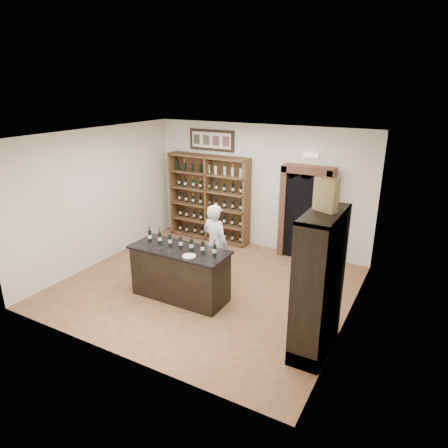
{
  "coord_description": "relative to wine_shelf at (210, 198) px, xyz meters",
  "views": [
    {
      "loc": [
        3.79,
        -6.13,
        3.86
      ],
      "look_at": [
        0.25,
        0.3,
        1.28
      ],
      "focal_mm": 32.0,
      "sensor_mm": 36.0,
      "label": 1
    }
  ],
  "objects": [
    {
      "name": "floor",
      "position": [
        1.3,
        -2.33,
        -1.1
      ],
      "size": [
        5.5,
        5.5,
        0.0
      ],
      "primitive_type": "plane",
      "color": "olive",
      "rests_on": "ground"
    },
    {
      "name": "ceiling",
      "position": [
        1.3,
        -2.33,
        1.9
      ],
      "size": [
        5.5,
        5.5,
        0.0
      ],
      "primitive_type": "plane",
      "rotation": [
        3.14,
        0.0,
        0.0
      ],
      "color": "white",
      "rests_on": "wall_back"
    },
    {
      "name": "wall_back",
      "position": [
        1.3,
        0.17,
        0.4
      ],
      "size": [
        5.5,
        0.04,
        3.0
      ],
      "primitive_type": "cube",
      "color": "silver",
      "rests_on": "ground"
    },
    {
      "name": "wall_left",
      "position": [
        -1.45,
        -2.33,
        0.4
      ],
      "size": [
        0.04,
        5.0,
        3.0
      ],
      "primitive_type": "cube",
      "color": "silver",
      "rests_on": "ground"
    },
    {
      "name": "wall_right",
      "position": [
        4.05,
        -2.33,
        0.4
      ],
      "size": [
        0.04,
        5.0,
        3.0
      ],
      "primitive_type": "cube",
      "color": "silver",
      "rests_on": "ground"
    },
    {
      "name": "wine_shelf",
      "position": [
        0.0,
        0.0,
        0.0
      ],
      "size": [
        2.2,
        0.38,
        2.2
      ],
      "color": "brown",
      "rests_on": "ground"
    },
    {
      "name": "framed_picture",
      "position": [
        0.0,
        0.14,
        1.45
      ],
      "size": [
        1.25,
        0.04,
        0.52
      ],
      "primitive_type": "cube",
      "color": "black",
      "rests_on": "wall_back"
    },
    {
      "name": "arched_doorway",
      "position": [
        2.55,
        -0.0,
        0.04
      ],
      "size": [
        1.17,
        0.35,
        2.17
      ],
      "color": "black",
      "rests_on": "ground"
    },
    {
      "name": "emergency_light",
      "position": [
        2.55,
        0.09,
        1.3
      ],
      "size": [
        0.3,
        0.1,
        0.1
      ],
      "primitive_type": "cube",
      "color": "white",
      "rests_on": "wall_back"
    },
    {
      "name": "tasting_counter",
      "position": [
        1.1,
        -2.93,
        -0.61
      ],
      "size": [
        1.88,
        0.78,
        1.0
      ],
      "color": "black",
      "rests_on": "ground"
    },
    {
      "name": "counter_bottle_0",
      "position": [
        0.38,
        -2.88,
        0.01
      ],
      "size": [
        0.07,
        0.07,
        0.3
      ],
      "color": "black",
      "rests_on": "tasting_counter"
    },
    {
      "name": "counter_bottle_1",
      "position": [
        0.62,
        -2.88,
        0.01
      ],
      "size": [
        0.07,
        0.07,
        0.3
      ],
      "color": "black",
      "rests_on": "tasting_counter"
    },
    {
      "name": "counter_bottle_2",
      "position": [
        0.86,
        -2.88,
        0.01
      ],
      "size": [
        0.07,
        0.07,
        0.3
      ],
      "color": "black",
      "rests_on": "tasting_counter"
    },
    {
      "name": "counter_bottle_3",
      "position": [
        1.1,
        -2.88,
        0.01
      ],
      "size": [
        0.07,
        0.07,
        0.3
      ],
      "color": "black",
      "rests_on": "tasting_counter"
    },
    {
      "name": "counter_bottle_4",
      "position": [
        1.34,
        -2.88,
        0.01
      ],
      "size": [
        0.07,
        0.07,
        0.3
      ],
      "color": "black",
      "rests_on": "tasting_counter"
    },
    {
      "name": "counter_bottle_5",
      "position": [
        1.58,
        -2.88,
        0.01
      ],
      "size": [
        0.07,
        0.07,
        0.3
      ],
      "color": "black",
      "rests_on": "tasting_counter"
    },
    {
      "name": "counter_bottle_6",
      "position": [
        1.82,
        -2.88,
        0.01
      ],
      "size": [
        0.07,
        0.07,
        0.3
      ],
      "color": "black",
      "rests_on": "tasting_counter"
    },
    {
      "name": "side_cabinet",
      "position": [
        3.82,
        -3.23,
        -0.35
      ],
      "size": [
        0.48,
        1.2,
        2.2
      ],
      "color": "black",
      "rests_on": "ground"
    },
    {
      "name": "shopkeeper",
      "position": [
        1.34,
        -2.02,
        -0.28
      ],
      "size": [
        0.66,
        0.5,
        1.65
      ],
      "primitive_type": "imported",
      "rotation": [
        0.0,
        0.0,
        2.96
      ],
      "color": "silver",
      "rests_on": "ground"
    },
    {
      "name": "plate",
      "position": [
        1.46,
        -3.14,
        -0.09
      ],
      "size": [
        0.24,
        0.24,
        0.02
      ],
      "primitive_type": "cylinder",
      "color": "silver",
      "rests_on": "tasting_counter"
    },
    {
      "name": "wine_crate",
      "position": [
        3.77,
        -3.18,
        1.33
      ],
      "size": [
        0.36,
        0.24,
        0.47
      ],
      "primitive_type": "cube",
      "rotation": [
        0.0,
        0.0,
        -0.36
      ],
      "color": "tan",
      "rests_on": "side_cabinet"
    }
  ]
}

